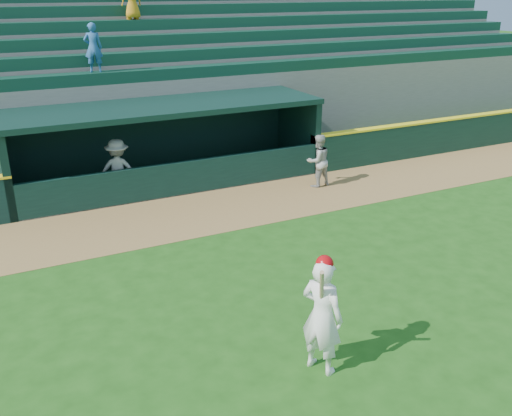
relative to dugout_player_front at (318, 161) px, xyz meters
The scene contains 9 objects.
ground 6.74m from the dugout_player_front, 126.39° to the right, with size 120.00×120.00×0.00m, color #1D4D13.
warning_track 4.08m from the dugout_player_front, behind, with size 40.00×3.00×0.01m, color olive.
field_wall_right 8.36m from the dugout_player_front, ahead, with size 15.50×0.30×1.20m, color black.
wall_stripe_right 8.37m from the dugout_player_front, ahead, with size 15.50×0.32×0.06m, color yellow.
dugout_player_front is the anchor object (origin of this frame).
dugout_player_inside 5.87m from the dugout_player_front, 165.04° to the left, with size 1.14×0.66×1.77m, color gray.
dugout 4.79m from the dugout_player_front, 146.62° to the left, with size 9.40×2.80×2.46m.
stands 8.38m from the dugout_player_front, 119.09° to the left, with size 34.50×6.26×7.48m.
batter_at_plate 8.95m from the dugout_player_front, 121.85° to the right, with size 0.73×0.86×2.03m.
Camera 1 is at (-5.04, -8.56, 5.76)m, focal length 40.00 mm.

